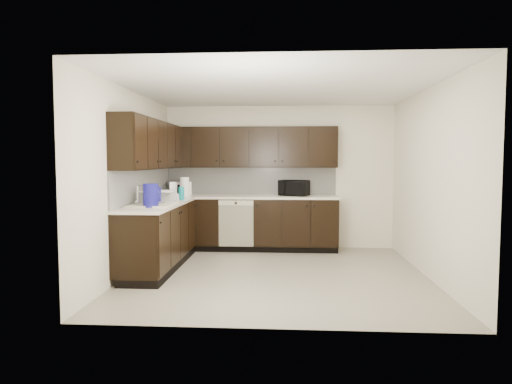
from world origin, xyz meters
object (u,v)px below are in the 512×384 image
(microwave, at_px, (294,188))
(toaster_oven, at_px, (179,188))
(sink, at_px, (153,209))
(storage_bin, at_px, (156,197))
(blue_pitcher, at_px, (151,195))

(microwave, height_order, toaster_oven, microwave)
(sink, bearing_deg, storage_bin, 91.05)
(microwave, relative_size, storage_bin, 1.06)
(toaster_oven, distance_m, storage_bin, 1.58)
(microwave, distance_m, toaster_oven, 2.00)
(blue_pitcher, bearing_deg, toaster_oven, 106.88)
(storage_bin, relative_size, blue_pitcher, 1.47)
(sink, xyz_separation_m, storage_bin, (-0.00, 0.17, 0.15))
(sink, height_order, storage_bin, sink)
(toaster_oven, xyz_separation_m, blue_pitcher, (0.11, -2.06, 0.04))
(microwave, height_order, storage_bin, microwave)
(toaster_oven, bearing_deg, storage_bin, -111.85)
(microwave, distance_m, storage_bin, 2.50)
(sink, xyz_separation_m, toaster_oven, (-0.05, 1.75, 0.18))
(storage_bin, bearing_deg, toaster_oven, 91.72)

